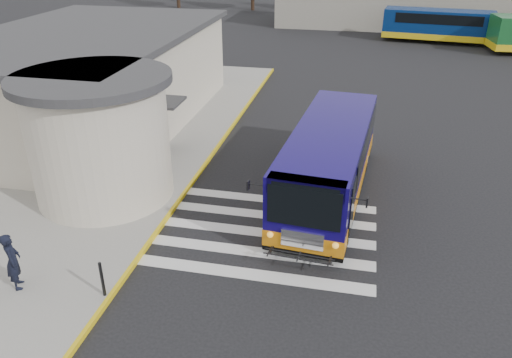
% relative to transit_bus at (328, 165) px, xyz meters
% --- Properties ---
extents(ground, '(140.00, 140.00, 0.00)m').
position_rel_transit_bus_xyz_m(ground, '(-1.54, -2.40, -1.38)').
color(ground, black).
rests_on(ground, ground).
extents(sidewalk, '(10.00, 34.00, 0.15)m').
position_rel_transit_bus_xyz_m(sidewalk, '(-10.54, 1.60, -1.30)').
color(sidewalk, gray).
rests_on(sidewalk, ground).
extents(curb_strip, '(0.12, 34.00, 0.16)m').
position_rel_transit_bus_xyz_m(curb_strip, '(-5.59, 1.60, -1.30)').
color(curb_strip, yellow).
rests_on(curb_strip, ground).
extents(station_building, '(12.70, 18.70, 4.80)m').
position_rel_transit_bus_xyz_m(station_building, '(-12.38, 4.51, 1.19)').
color(station_building, beige).
rests_on(station_building, ground).
extents(crosswalk, '(8.00, 5.35, 0.01)m').
position_rel_transit_bus_xyz_m(crosswalk, '(-2.04, -3.20, -1.37)').
color(crosswalk, silver).
rests_on(crosswalk, ground).
extents(depot_building, '(26.40, 8.40, 4.20)m').
position_rel_transit_bus_xyz_m(depot_building, '(4.46, 39.60, 0.73)').
color(depot_building, gray).
rests_on(depot_building, ground).
extents(transit_bus, '(3.96, 10.39, 2.88)m').
position_rel_transit_bus_xyz_m(transit_bus, '(0.00, 0.00, 0.00)').
color(transit_bus, '#11075B').
rests_on(transit_bus, ground).
extents(pedestrian_a, '(0.72, 0.79, 1.80)m').
position_rel_transit_bus_xyz_m(pedestrian_a, '(-8.40, -7.76, -0.32)').
color(pedestrian_a, black).
rests_on(pedestrian_a, sidewalk).
extents(pedestrian_b, '(0.87, 1.00, 1.73)m').
position_rel_transit_bus_xyz_m(pedestrian_b, '(-8.52, -2.78, -0.36)').
color(pedestrian_b, black).
rests_on(pedestrian_b, sidewalk).
extents(bollard, '(0.09, 0.09, 1.13)m').
position_rel_transit_bus_xyz_m(bollard, '(-5.74, -7.60, -0.66)').
color(bollard, black).
rests_on(bollard, sidewalk).
extents(far_bus_a, '(9.90, 3.90, 2.49)m').
position_rel_transit_bus_xyz_m(far_bus_a, '(7.34, 31.81, 0.24)').
color(far_bus_a, navy).
rests_on(far_bus_a, ground).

